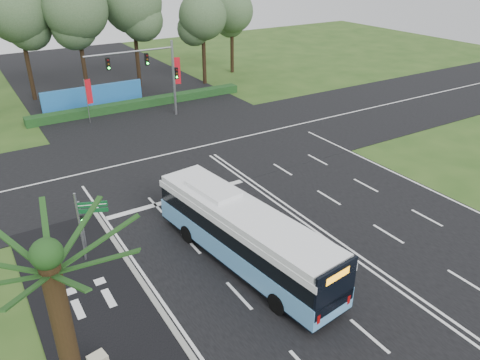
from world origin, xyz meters
The scene contains 15 objects.
ground centered at (0.00, 0.00, 0.00)m, with size 120.00×120.00×0.00m, color #284818.
road_main centered at (0.00, 0.00, 0.02)m, with size 20.00×120.00×0.04m, color black.
road_cross centered at (0.00, 12.00, 0.03)m, with size 120.00×14.00×0.05m, color black.
bike_path centered at (-12.50, -3.00, 0.03)m, with size 5.00×18.00×0.06m, color black.
kerb_strip centered at (-10.10, -3.00, 0.06)m, with size 0.25×18.00×0.12m, color gray.
city_bus centered at (-5.06, -2.94, 1.72)m, with size 3.95×12.12×3.42m.
pedestrian_signal centered at (-11.63, 2.25, 1.67)m, with size 0.26×0.40×3.05m.
street_sign centered at (-11.56, 1.45, 2.48)m, with size 1.44×0.63×3.92m.
banner_flag_left centered at (-5.54, 22.41, 2.71)m, with size 0.60×0.19×4.13m.
banner_flag_mid centered at (3.46, 23.20, 3.21)m, with size 0.70×0.29×4.94m.
palm_tree centered at (-14.50, -8.00, 6.44)m, with size 3.20×3.20×7.65m.
traffic_light_gantry centered at (0.21, 20.50, 4.66)m, with size 8.41×0.28×7.00m.
hedge centered at (0.00, 24.50, 0.40)m, with size 22.00×1.20×0.80m, color #133516.
blue_hoarding centered at (-4.00, 27.00, 1.10)m, with size 10.00×0.30×2.20m, color #2169B5.
eucalyptus_row centered at (-3.26, 31.50, 8.38)m, with size 42.39×9.49×12.32m.
Camera 1 is at (-15.51, -19.47, 14.56)m, focal length 35.00 mm.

